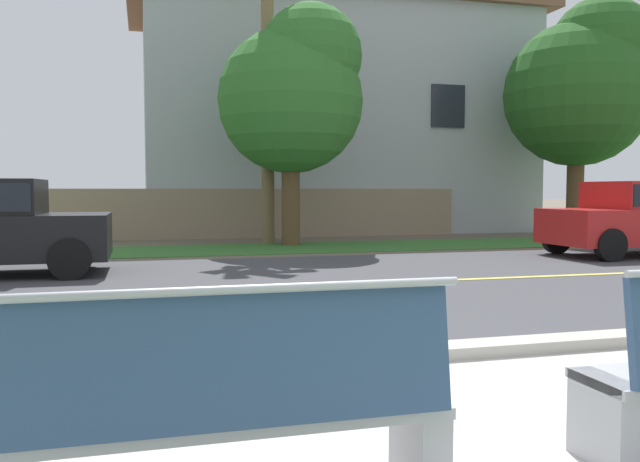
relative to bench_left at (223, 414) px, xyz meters
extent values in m
plane|color=#665B4C|center=(1.39, 7.84, -0.46)|extent=(140.00, 140.00, 0.00)
cube|color=#B7B2A8|center=(1.39, 0.24, -0.45)|extent=(44.00, 3.60, 0.01)
cube|color=#ADA89E|center=(1.39, 2.19, -0.41)|extent=(44.00, 0.30, 0.11)
cube|color=#424247|center=(1.39, 6.34, -0.46)|extent=(52.00, 8.00, 0.01)
cube|color=#E0CC4C|center=(1.39, 6.34, -0.45)|extent=(48.00, 0.14, 0.01)
cube|color=#38702D|center=(1.39, 12.30, -0.45)|extent=(48.00, 2.80, 0.02)
cube|color=#9EA0A8|center=(0.89, 0.07, -0.24)|extent=(0.14, 0.40, 0.45)
cube|color=#9EA0A8|center=(0.00, 0.07, -0.04)|extent=(1.93, 0.44, 0.05)
cube|color=navy|center=(0.00, -0.13, 0.25)|extent=(1.85, 0.12, 0.52)
cylinder|color=#9EA0A8|center=(0.00, -0.14, 0.53)|extent=(1.93, 0.04, 0.04)
cube|color=#9EA0A8|center=(1.88, 0.07, -0.24)|extent=(0.14, 0.40, 0.45)
cylinder|color=black|center=(-1.39, 7.90, -0.14)|extent=(0.64, 0.18, 0.64)
cylinder|color=black|center=(-1.39, 9.58, -0.14)|extent=(0.64, 0.18, 0.64)
cylinder|color=black|center=(8.28, 7.90, -0.14)|extent=(0.64, 0.18, 0.64)
cylinder|color=black|center=(8.28, 9.58, -0.14)|extent=(0.64, 0.18, 0.64)
cylinder|color=brown|center=(3.20, 13.06, 0.64)|extent=(0.45, 0.45, 2.21)
sphere|color=#2D6B28|center=(3.20, 13.06, 3.07)|extent=(3.53, 3.53, 3.53)
sphere|color=#2D6B28|center=(3.64, 12.80, 4.13)|extent=(2.47, 2.47, 2.47)
cylinder|color=brown|center=(11.56, 13.46, 0.81)|extent=(0.47, 0.47, 2.54)
sphere|color=#23561E|center=(11.56, 13.46, 3.60)|extent=(4.06, 4.06, 4.06)
sphere|color=#23561E|center=(12.07, 13.15, 4.82)|extent=(2.84, 2.84, 2.84)
cylinder|color=brown|center=(2.78, 13.82, 3.75)|extent=(0.32, 0.32, 8.42)
cube|color=gray|center=(2.31, 15.85, 0.24)|extent=(13.00, 0.36, 1.40)
cube|color=#A3ADB2|center=(5.96, 19.05, 3.10)|extent=(12.33, 6.40, 7.12)
cube|color=brown|center=(5.96, 19.05, 6.96)|extent=(13.32, 6.91, 0.60)
cube|color=#232833|center=(3.19, 15.82, 3.46)|extent=(1.10, 0.06, 1.30)
cube|color=#232833|center=(8.74, 15.82, 3.46)|extent=(1.10, 0.06, 1.30)
camera|label=1|loc=(-0.30, -2.62, 0.91)|focal=36.77mm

